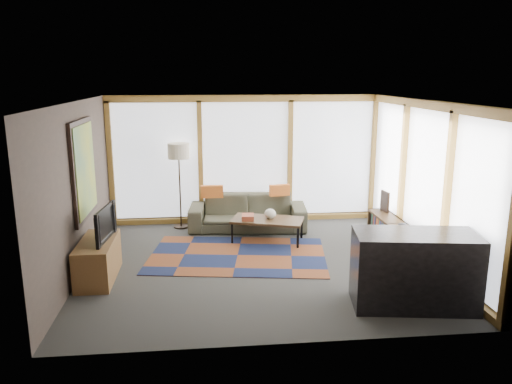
{
  "coord_description": "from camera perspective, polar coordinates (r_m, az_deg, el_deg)",
  "views": [
    {
      "loc": [
        -0.84,
        -7.57,
        2.99
      ],
      "look_at": [
        0.0,
        0.4,
        1.1
      ],
      "focal_mm": 35.0,
      "sensor_mm": 36.0,
      "label": 1
    }
  ],
  "objects": [
    {
      "name": "bowl_b",
      "position": [
        8.71,
        16.4,
        -3.66
      ],
      "size": [
        0.15,
        0.15,
        0.07
      ],
      "primitive_type": "ellipsoid",
      "rotation": [
        0.0,
        0.0,
        0.05
      ],
      "color": "black",
      "rests_on": "bookshelf"
    },
    {
      "name": "shelf_picture",
      "position": [
        9.59,
        14.51,
        -1.03
      ],
      "size": [
        0.07,
        0.29,
        0.38
      ],
      "primitive_type": "cube",
      "rotation": [
        0.0,
        0.0,
        0.12
      ],
      "color": "black",
      "rests_on": "bookshelf"
    },
    {
      "name": "pillow_right",
      "position": [
        9.81,
        2.71,
        0.21
      ],
      "size": [
        0.41,
        0.18,
        0.22
      ],
      "primitive_type": "cube",
      "rotation": [
        0.0,
        0.0,
        0.16
      ],
      "color": "#CC6223",
      "rests_on": "sofa"
    },
    {
      "name": "sofa",
      "position": [
        9.87,
        -0.95,
        -2.34
      ],
      "size": [
        2.35,
        1.1,
        0.67
      ],
      "primitive_type": "imported",
      "rotation": [
        0.0,
        0.0,
        -0.09
      ],
      "color": "#343527",
      "rests_on": "ground"
    },
    {
      "name": "coffee_table",
      "position": [
        9.17,
        1.31,
        -4.37
      ],
      "size": [
        1.41,
        1.0,
        0.42
      ],
      "primitive_type": null,
      "rotation": [
        0.0,
        0.0,
        -0.31
      ],
      "color": "#322213",
      "rests_on": "ground"
    },
    {
      "name": "vase",
      "position": [
        9.11,
        1.63,
        -2.49
      ],
      "size": [
        0.25,
        0.25,
        0.18
      ],
      "primitive_type": "ellipsoid",
      "rotation": [
        0.0,
        0.0,
        -0.22
      ],
      "color": "beige",
      "rests_on": "coffee_table"
    },
    {
      "name": "ground",
      "position": [
        8.18,
        0.3,
        -8.16
      ],
      "size": [
        5.5,
        5.5,
        0.0
      ],
      "primitive_type": "plane",
      "color": "#31312F",
      "rests_on": "ground"
    },
    {
      "name": "book_stack",
      "position": [
        9.06,
        -0.94,
        -2.89
      ],
      "size": [
        0.24,
        0.29,
        0.09
      ],
      "primitive_type": "cube",
      "rotation": [
        0.0,
        0.0,
        -0.09
      ],
      "color": "#964027",
      "rests_on": "coffee_table"
    },
    {
      "name": "room_envelope",
      "position": [
        8.37,
        3.26,
        3.27
      ],
      "size": [
        5.52,
        5.02,
        2.62
      ],
      "color": "#3D332E",
      "rests_on": "ground"
    },
    {
      "name": "television",
      "position": [
        7.73,
        -17.41,
        -3.46
      ],
      "size": [
        0.22,
        0.89,
        0.51
      ],
      "primitive_type": "imported",
      "rotation": [
        0.0,
        0.0,
        1.45
      ],
      "color": "black",
      "rests_on": "tv_console"
    },
    {
      "name": "bar_counter",
      "position": [
        6.92,
        17.65,
        -8.47
      ],
      "size": [
        1.67,
        0.96,
        1.0
      ],
      "primitive_type": "cube",
      "rotation": [
        0.0,
        0.0,
        -0.15
      ],
      "color": "black",
      "rests_on": "ground"
    },
    {
      "name": "bookshelf",
      "position": [
        8.99,
        15.69,
        -4.99
      ],
      "size": [
        0.36,
        1.99,
        0.5
      ],
      "primitive_type": null,
      "color": "#322213",
      "rests_on": "ground"
    },
    {
      "name": "floor_lamp",
      "position": [
        9.95,
        -8.7,
        0.68
      ],
      "size": [
        0.43,
        0.43,
        1.7
      ],
      "primitive_type": null,
      "color": "black",
      "rests_on": "ground"
    },
    {
      "name": "tv_console",
      "position": [
        7.86,
        -17.61,
        -7.4
      ],
      "size": [
        0.49,
        1.19,
        0.59
      ],
      "primitive_type": "cube",
      "color": "brown",
      "rests_on": "ground"
    },
    {
      "name": "pillow_left",
      "position": [
        9.69,
        -5.05,
        0.06
      ],
      "size": [
        0.43,
        0.13,
        0.24
      ],
      "primitive_type": "cube",
      "rotation": [
        0.0,
        0.0,
        -0.0
      ],
      "color": "#CC6223",
      "rests_on": "sofa"
    },
    {
      "name": "rug",
      "position": [
        8.52,
        -2.11,
        -7.24
      ],
      "size": [
        3.19,
        2.31,
        0.01
      ],
      "primitive_type": "cube",
      "rotation": [
        0.0,
        0.0,
        -0.15
      ],
      "color": "brown",
      "rests_on": "ground"
    },
    {
      "name": "bowl_a",
      "position": [
        8.4,
        17.2,
        -4.26
      ],
      "size": [
        0.19,
        0.19,
        0.09
      ],
      "primitive_type": "ellipsoid",
      "rotation": [
        0.0,
        0.0,
        -0.03
      ],
      "color": "black",
      "rests_on": "bookshelf"
    }
  ]
}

